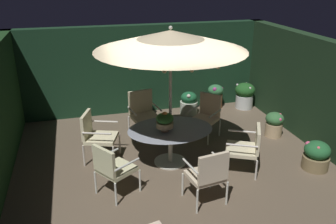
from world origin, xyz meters
TOP-DOWN VIEW (x-y plane):
  - ground_plane at (0.00, 0.00)m, footprint 6.82×6.54m
  - hedge_backdrop_rear at (0.00, 3.12)m, footprint 6.82×0.30m
  - hedge_backdrop_right at (3.26, 0.00)m, footprint 0.30×6.54m
  - patio_dining_table at (-0.06, 0.10)m, footprint 1.69×1.30m
  - patio_umbrella at (-0.06, 0.10)m, footprint 2.77×2.77m
  - centerpiece_planter at (-0.19, 0.02)m, footprint 0.33×0.33m
  - patio_chair_north at (1.08, 1.08)m, footprint 0.82×0.82m
  - patio_chair_northeast at (-0.31, 1.58)m, footprint 0.73×0.70m
  - patio_chair_east at (-1.47, 0.61)m, footprint 0.79×0.78m
  - patio_chair_southeast at (-1.30, -0.73)m, footprint 0.79×0.79m
  - patio_chair_south at (0.18, -1.37)m, footprint 0.67×0.64m
  - patio_chair_southwest at (1.27, -0.58)m, footprint 0.84×0.85m
  - potted_plant_front_corner at (-0.05, 2.68)m, footprint 0.41×0.41m
  - potted_plant_back_left at (1.11, 2.49)m, footprint 0.47×0.47m
  - potted_plant_back_center at (2.63, -0.86)m, footprint 0.51×0.51m
  - potted_plant_left_near at (2.61, 0.67)m, footprint 0.42×0.42m
  - potted_plant_right_near at (2.76, 2.51)m, footprint 0.55×0.55m
  - potted_plant_back_right at (1.98, 2.75)m, footprint 0.44×0.43m

SIDE VIEW (x-z plane):
  - ground_plane at x=0.00m, z-range -0.02..0.00m
  - potted_plant_back_center at x=2.63m, z-range 0.00..0.57m
  - potted_plant_back_left at x=1.11m, z-range 0.00..0.61m
  - potted_plant_left_near at x=2.61m, z-range 0.02..0.60m
  - potted_plant_front_corner at x=-0.05m, z-range 0.03..0.64m
  - potted_plant_back_right at x=1.98m, z-range 0.02..0.68m
  - potted_plant_right_near at x=2.76m, z-range 0.03..0.75m
  - patio_chair_southwest at x=1.27m, z-range 0.07..0.99m
  - patio_chair_north at x=1.08m, z-range 0.06..1.05m
  - patio_chair_southeast at x=-1.30m, z-range 0.08..1.04m
  - patio_chair_northeast at x=-0.31m, z-range 0.06..1.09m
  - patio_chair_south at x=0.18m, z-range 0.08..1.08m
  - patio_chair_east at x=-1.47m, z-range 0.08..1.10m
  - patio_dining_table at x=-0.06m, z-range 0.23..0.98m
  - centerpiece_planter at x=-0.19m, z-range 0.77..1.17m
  - hedge_backdrop_rear at x=0.00m, z-range 0.00..2.33m
  - hedge_backdrop_right at x=3.26m, z-range 0.00..2.33m
  - patio_umbrella at x=-0.06m, z-range 1.11..3.84m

